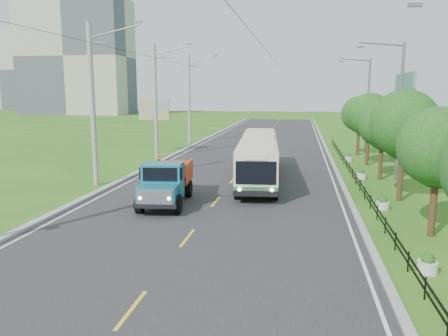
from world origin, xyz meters
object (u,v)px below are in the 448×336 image
(tree_back, at_px, (360,116))
(streetlight_far, at_px, (366,102))
(pole_near, at_px, (93,104))
(planter_mid, at_px, (361,175))
(planter_far, at_px, (349,158))
(billboard_right, at_px, (404,99))
(pole_far, at_px, (189,99))
(tree_third, at_px, (404,127))
(pole_mid, at_px, (156,101))
(tree_fourth, at_px, (383,126))
(dump_truck, at_px, (166,180))
(billboard_left, at_px, (154,113))
(bus, at_px, (258,154))
(planter_front, at_px, (428,265))
(planter_near, at_px, (383,204))
(streetlight_mid, at_px, (397,107))
(tree_second, at_px, (438,151))
(tree_fifth, at_px, (370,117))

(tree_back, bearing_deg, streetlight_far, 67.08)
(pole_near, bearing_deg, planter_mid, 16.52)
(pole_near, height_order, planter_far, pole_near)
(billboard_right, bearing_deg, pole_far, 147.70)
(tree_third, relative_size, planter_mid, 8.96)
(planter_far, xyz_separation_m, billboard_right, (3.70, -2.00, 5.06))
(pole_mid, xyz_separation_m, tree_fourth, (18.12, -6.86, -1.51))
(planter_mid, height_order, dump_truck, dump_truck)
(billboard_left, relative_size, bus, 0.36)
(planter_front, bearing_deg, tree_back, 87.44)
(planter_near, relative_size, planter_far, 1.00)
(pole_far, relative_size, streetlight_mid, 1.10)
(tree_fourth, height_order, bus, tree_fourth)
(tree_second, relative_size, streetlight_far, 0.58)
(pole_near, distance_m, streetlight_mid, 19.56)
(tree_fifth, relative_size, billboard_right, 0.79)
(pole_far, distance_m, bus, 22.78)
(planter_far, bearing_deg, tree_second, -86.38)
(pole_near, bearing_deg, tree_third, -2.71)
(tree_third, distance_m, streetlight_far, 19.90)
(tree_second, height_order, planter_far, tree_second)
(streetlight_mid, bearing_deg, streetlight_far, 90.00)
(planter_front, bearing_deg, streetlight_mid, 82.73)
(pole_mid, distance_m, pole_far, 12.00)
(pole_near, xyz_separation_m, pole_mid, (0.00, 12.00, 0.00))
(streetlight_mid, height_order, billboard_left, streetlight_mid)
(streetlight_mid, height_order, planter_front, streetlight_mid)
(pole_mid, bearing_deg, dump_truck, -69.91)
(tree_second, height_order, tree_back, tree_back)
(pole_near, xyz_separation_m, streetlight_far, (18.90, 19.00, -0.19))
(streetlight_far, distance_m, bus, 17.96)
(planter_front, distance_m, planter_far, 24.00)
(billboard_right, bearing_deg, tree_back, 111.70)
(tree_fifth, xyz_separation_m, billboard_right, (2.44, -0.14, 1.49))
(pole_near, relative_size, dump_truck, 1.76)
(dump_truck, bearing_deg, streetlight_far, 54.25)
(tree_fifth, bearing_deg, planter_mid, -101.56)
(tree_third, xyz_separation_m, streetlight_far, (0.79, 19.86, 0.92))
(tree_fourth, xyz_separation_m, bus, (-8.20, -1.36, -1.91))
(tree_second, bearing_deg, streetlight_mid, 86.21)
(tree_back, bearing_deg, tree_third, -90.00)
(pole_near, bearing_deg, tree_fourth, 15.84)
(pole_far, relative_size, billboard_left, 1.92)
(pole_near, distance_m, planter_mid, 18.23)
(pole_mid, relative_size, tree_back, 1.82)
(pole_far, bearing_deg, billboard_left, -97.83)
(planter_far, bearing_deg, billboard_right, -28.39)
(tree_fourth, relative_size, planter_front, 8.06)
(tree_back, height_order, billboard_right, billboard_right)
(tree_second, xyz_separation_m, tree_fifth, (0.00, 18.00, 0.33))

